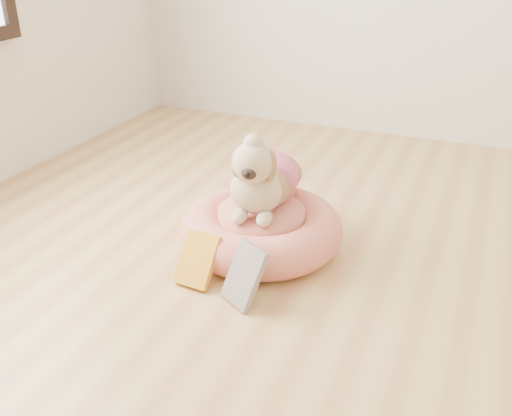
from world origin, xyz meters
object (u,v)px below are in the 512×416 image
at_px(book_yellow, 197,260).
at_px(book_white, 244,275).
at_px(pet_bed, 261,229).
at_px(dog, 262,165).

xyz_separation_m(book_yellow, book_white, (0.19, -0.04, 0.01)).
xyz_separation_m(pet_bed, dog, (-0.01, 0.03, 0.24)).
height_order(pet_bed, dog, dog).
bearing_deg(pet_bed, dog, 111.32).
bearing_deg(dog, book_yellow, -115.98).
bearing_deg(pet_bed, book_yellow, -110.05).
bearing_deg(pet_bed, book_white, -76.34).
distance_m(dog, book_yellow, 0.42).
height_order(pet_bed, book_white, book_white).
relative_size(book_yellow, book_white, 0.92).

